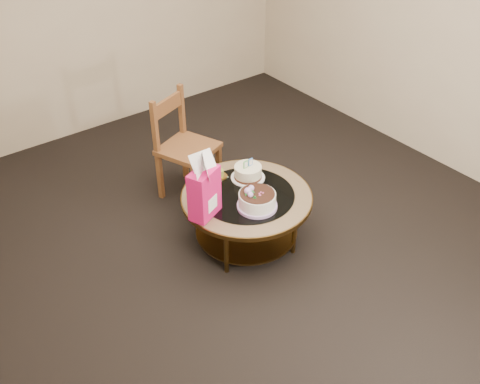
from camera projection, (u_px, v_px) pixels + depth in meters
ground at (246, 239)px, 4.38m from camera, size 5.00×5.00×0.00m
room_walls at (248, 60)px, 3.47m from camera, size 4.52×5.02×2.61m
coffee_table at (247, 202)px, 4.16m from camera, size 1.02×1.02×0.46m
decorated_cake at (257, 201)px, 3.94m from camera, size 0.30×0.30×0.18m
cream_cake at (248, 173)px, 4.25m from camera, size 0.27×0.27×0.17m
gift_bag at (204, 187)px, 3.77m from camera, size 0.28×0.24×0.49m
pillar_candle at (221, 175)px, 4.28m from camera, size 0.11×0.11×0.08m
dining_chair at (184, 146)px, 4.64m from camera, size 0.57×0.57×0.95m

